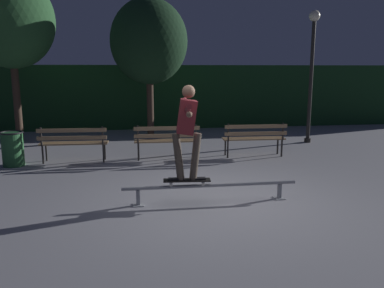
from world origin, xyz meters
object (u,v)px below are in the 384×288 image
object	(u,v)px
tree_behind_benches	(149,42)
park_bench_right_center	(254,136)
skateboard	(187,180)
tree_far_left	(10,21)
trash_can	(13,148)
skateboarder	(187,125)
park_bench_left_center	(167,138)
lamp_post_right	(312,60)
grind_rail	(211,188)
park_bench_leftmost	(73,141)

from	to	relation	value
tree_behind_benches	park_bench_right_center	bearing A→B (deg)	-53.08
park_bench_right_center	tree_behind_benches	size ratio (longest dim) A/B	0.36
tree_behind_benches	skateboard	bearing A→B (deg)	-87.03
skateboard	tree_far_left	size ratio (longest dim) A/B	0.16
tree_far_left	trash_can	bearing A→B (deg)	-76.91
skateboarder	park_bench_left_center	distance (m)	3.36
lamp_post_right	park_bench_right_center	bearing A→B (deg)	-142.52
park_bench_right_center	tree_far_left	bearing A→B (deg)	154.31
skateboarder	lamp_post_right	world-z (taller)	lamp_post_right
park_bench_left_center	trash_can	distance (m)	3.58
grind_rail	park_bench_leftmost	bearing A→B (deg)	129.72
park_bench_leftmost	lamp_post_right	size ratio (longest dim) A/B	0.41
skateboarder	tree_far_left	xyz separation A→B (m)	(-4.42, 6.43, 2.29)
skateboarder	park_bench_leftmost	xyz separation A→B (m)	(-2.31, 3.26, -0.79)
skateboard	tree_far_left	bearing A→B (deg)	124.49
trash_can	skateboarder	bearing A→B (deg)	-40.52
park_bench_left_center	park_bench_right_center	distance (m)	2.24
grind_rail	park_bench_left_center	xyz separation A→B (m)	(-0.47, 3.26, 0.29)
park_bench_left_center	lamp_post_right	xyz separation A→B (m)	(4.48, 1.72, 1.94)
skateboarder	park_bench_leftmost	size ratio (longest dim) A/B	0.97
park_bench_right_center	tree_behind_benches	bearing A→B (deg)	126.92
skateboard	trash_can	bearing A→B (deg)	139.46
grind_rail	tree_behind_benches	world-z (taller)	tree_behind_benches
tree_far_left	lamp_post_right	size ratio (longest dim) A/B	1.29
tree_behind_benches	park_bench_left_center	bearing A→B (deg)	-85.36
park_bench_left_center	skateboard	bearing A→B (deg)	-88.75
lamp_post_right	park_bench_left_center	bearing A→B (deg)	-159.02
skateboard	trash_can	world-z (taller)	trash_can
skateboarder	park_bench_right_center	bearing A→B (deg)	56.46
skateboard	skateboarder	size ratio (longest dim) A/B	0.51
skateboarder	park_bench_right_center	distance (m)	4.00
skateboarder	tree_far_left	size ratio (longest dim) A/B	0.31
lamp_post_right	tree_behind_benches	bearing A→B (deg)	161.13
skateboarder	park_bench_right_center	xyz separation A→B (m)	(2.16, 3.26, -0.79)
trash_can	grind_rail	bearing A→B (deg)	-37.61
grind_rail	park_bench_right_center	xyz separation A→B (m)	(1.76, 3.26, 0.29)
park_bench_left_center	park_bench_leftmost	bearing A→B (deg)	180.00
skateboard	park_bench_left_center	bearing A→B (deg)	91.25
tree_far_left	lamp_post_right	xyz separation A→B (m)	(8.83, -1.45, -1.14)
park_bench_right_center	lamp_post_right	bearing A→B (deg)	37.48
skateboard	park_bench_leftmost	xyz separation A→B (m)	(-2.31, 3.26, 0.15)
park_bench_right_center	trash_can	size ratio (longest dim) A/B	2.02
skateboarder	park_bench_leftmost	distance (m)	4.08
skateboard	lamp_post_right	world-z (taller)	lamp_post_right
grind_rail	park_bench_left_center	size ratio (longest dim) A/B	1.83
park_bench_right_center	tree_behind_benches	xyz separation A→B (m)	(-2.51, 3.34, 2.54)
skateboarder	lamp_post_right	distance (m)	6.75
park_bench_right_center	lamp_post_right	size ratio (longest dim) A/B	0.41
skateboard	skateboarder	bearing A→B (deg)	-4.28
grind_rail	lamp_post_right	distance (m)	6.77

